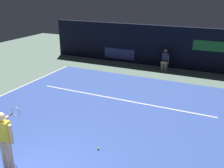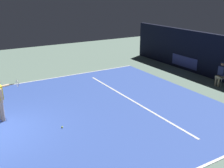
# 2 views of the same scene
# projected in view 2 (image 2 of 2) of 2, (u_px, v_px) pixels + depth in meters

# --- Properties ---
(ground_plane) EXTENTS (31.00, 31.00, 0.00)m
(ground_plane) POSITION_uv_depth(u_px,v_px,m) (97.00, 109.00, 11.78)
(ground_plane) COLOR slate
(court_surface) EXTENTS (10.62, 10.66, 0.01)m
(court_surface) POSITION_uv_depth(u_px,v_px,m) (97.00, 109.00, 11.78)
(court_surface) COLOR #3856B2
(court_surface) RESTS_ON ground
(line_sideline_right) EXTENTS (0.10, 10.66, 0.01)m
(line_sideline_right) POSITION_uv_depth(u_px,v_px,m) (57.00, 77.00, 16.05)
(line_sideline_right) COLOR white
(line_sideline_right) RESTS_ON court_surface
(line_service) EXTENTS (8.28, 0.10, 0.01)m
(line_service) POSITION_uv_depth(u_px,v_px,m) (132.00, 100.00, 12.68)
(line_service) COLOR white
(line_service) RESTS_ON court_surface
(back_wall) EXTENTS (15.22, 0.33, 2.60)m
(back_wall) POSITION_uv_depth(u_px,v_px,m) (221.00, 58.00, 15.23)
(back_wall) COLOR black
(back_wall) RESTS_ON ground
(tennis_player) EXTENTS (0.71, 0.93, 1.73)m
(tennis_player) POSITION_uv_depth(u_px,v_px,m) (0.00, 97.00, 10.44)
(tennis_player) COLOR beige
(tennis_player) RESTS_ON ground
(line_judge_on_chair) EXTENTS (0.47, 0.55, 1.32)m
(line_judge_on_chair) POSITION_uv_depth(u_px,v_px,m) (221.00, 73.00, 14.53)
(line_judge_on_chair) COLOR white
(line_judge_on_chair) RESTS_ON ground
(tennis_ball) EXTENTS (0.07, 0.07, 0.07)m
(tennis_ball) POSITION_uv_depth(u_px,v_px,m) (62.00, 127.00, 10.09)
(tennis_ball) COLOR #CCE033
(tennis_ball) RESTS_ON court_surface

